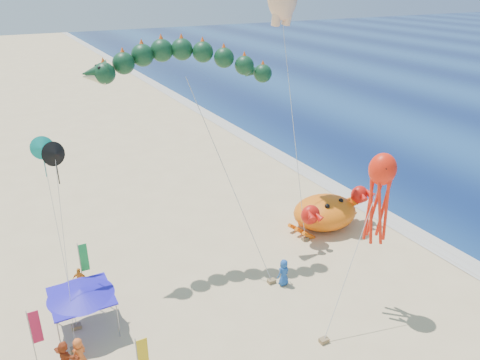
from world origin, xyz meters
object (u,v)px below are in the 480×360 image
object	(u,v)px
octopus_kite	(379,192)
dragon_kite	(183,68)
crab_inflatable	(326,211)
canopy_blue	(81,293)

from	to	relation	value
octopus_kite	dragon_kite	bearing A→B (deg)	125.77
dragon_kite	crab_inflatable	bearing A→B (deg)	-6.31
crab_inflatable	octopus_kite	size ratio (longest dim) A/B	0.72
dragon_kite	octopus_kite	xyz separation A→B (m)	(7.16, -9.94, -5.67)
crab_inflatable	dragon_kite	world-z (taller)	dragon_kite
crab_inflatable	octopus_kite	bearing A→B (deg)	-112.82
crab_inflatable	octopus_kite	xyz separation A→B (m)	(-3.68, -8.74, 6.07)
canopy_blue	octopus_kite	bearing A→B (deg)	-20.21
octopus_kite	canopy_blue	distance (m)	17.07
dragon_kite	canopy_blue	size ratio (longest dim) A/B	4.03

